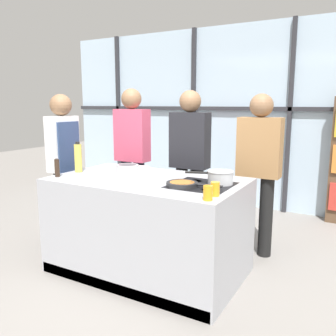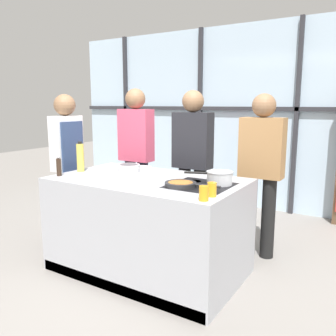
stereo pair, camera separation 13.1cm
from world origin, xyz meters
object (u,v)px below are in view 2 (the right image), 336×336
Objects in this scene: white_plate at (140,168)px; mixing_bowl at (129,168)px; pepper_grinder at (59,167)px; juice_glass_near at (204,193)px; juice_glass_far at (212,189)px; spectator_center_left at (192,157)px; spectator_center_right at (261,166)px; oil_bottle at (80,157)px; saucepan at (219,177)px; frying_pan at (181,184)px; spectator_far_left at (136,150)px; chef at (68,157)px.

mixing_bowl is at bearing -87.89° from white_plate.
juice_glass_near is (1.60, -0.08, -0.04)m from pepper_grinder.
juice_glass_far is at bearing -30.39° from white_plate.
spectator_center_left reaches higher than spectator_center_right.
oil_bottle is 2.87× the size of juice_glass_far.
spectator_center_left is at bearing 130.80° from saucepan.
juice_glass_near is at bearing -2.75° from pepper_grinder.
spectator_center_left is at bearing 50.91° from oil_bottle.
spectator_center_right is 4.17× the size of saucepan.
spectator_center_left reaches higher than frying_pan.
spectator_far_left is at bearing 90.62° from oil_bottle.
chef is at bearing 164.06° from juice_glass_near.
juice_glass_far is at bearing -7.77° from oil_bottle.
juice_glass_near is 1.00× the size of juice_glass_far.
spectator_center_right is at bearing 23.50° from white_plate.
spectator_center_left is (1.22, 0.76, 0.00)m from chef.
spectator_center_right is (2.02, 0.76, -0.03)m from chef.
frying_pan is 2.47× the size of pepper_grinder.
juice_glass_near is (-0.01, -1.34, -0.00)m from spectator_center_right.
oil_bottle is 1.63m from juice_glass_near.
chef reaches higher than spectator_center_right.
chef is 5.51× the size of oil_bottle.
juice_glass_far is (0.79, -1.20, -0.04)m from spectator_center_left.
spectator_center_right is at bearing 31.44° from oil_bottle.
spectator_center_right is 1.28m from white_plate.
mixing_bowl is 1.16× the size of pepper_grinder.
spectator_center_right is 8.71× the size of pepper_grinder.
chef is at bearing -177.42° from mixing_bowl.
frying_pan is (1.24, -1.03, -0.10)m from spectator_far_left.
chef is at bearing 167.81° from juice_glass_far.
saucepan is at bearing 102.07° from juice_glass_near.
spectator_center_left is at bearing 63.29° from mixing_bowl.
spectator_center_right is at bearing 89.55° from juice_glass_near.
white_plate is at bearing 47.76° from oil_bottle.
chef reaches higher than frying_pan.
juice_glass_near is at bearing 74.06° from chef.
frying_pan is at bearing 140.30° from spectator_far_left.
white_plate is at bearing 106.34° from chef.
frying_pan is 1.18× the size of saucepan.
juice_glass_far is at bearing 89.50° from spectator_center_right.
frying_pan is at bearing 10.32° from pepper_grinder.
spectator_center_left is at bearing 54.06° from white_plate.
spectator_center_left is at bearing 121.94° from chef.
spectator_center_left reaches higher than saucepan.
chef is 6.79× the size of white_plate.
oil_bottle reaches higher than mixing_bowl.
spectator_center_left is 1.12m from frying_pan.
juice_glass_far is at bearing -22.25° from mixing_bowl.
spectator_center_left is 5.65× the size of oil_bottle.
spectator_center_left is at bearing 112.99° from frying_pan.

